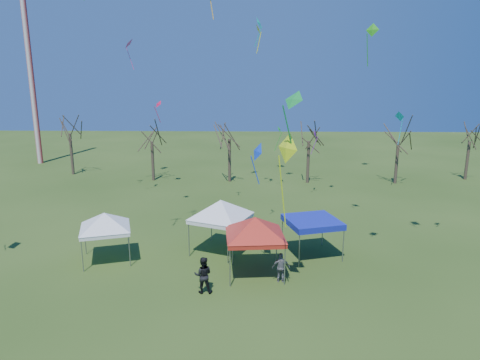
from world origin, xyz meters
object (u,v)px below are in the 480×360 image
Objects in this scene: radio_mast at (30,66)px; person_dark at (203,275)px; tree_5 at (471,128)px; person_grey at (281,268)px; tent_red at (255,221)px; tree_3 at (309,126)px; tree_0 at (68,118)px; tree_4 at (400,127)px; tent_white_west at (104,216)px; tent_blue at (312,222)px; tree_1 at (151,128)px; tree_2 at (229,123)px; tent_white_mid at (221,204)px.

radio_mast reaches higher than person_dark.
person_grey is at bearing -131.07° from tree_5.
tent_red reaches higher than person_dark.
tree_0 is at bearing 172.92° from tree_3.
tree_3 is 26.47m from person_dark.
tree_4 reaches higher than tent_white_west.
tent_red reaches higher than tent_blue.
tent_white_west is 2.27× the size of person_grey.
tree_1 reaches higher than person_grey.
tent_white_west reaches higher than person_grey.
tent_white_west is at bearing -106.96° from tree_2.
tree_3 is (16.80, -0.60, 0.29)m from tree_1.
tree_4 reaches higher than person_dark.
radio_mast is 44.49m from person_dark.
person_dark is (-4.11, -1.32, 0.14)m from person_grey.
person_grey is at bearing -49.68° from tree_0.
tent_blue is (-19.87, -21.59, -3.52)m from tree_5.
tent_white_mid is at bearing -112.44° from tree_3.
tent_blue is (5.71, -0.45, -1.01)m from tent_white_mid.
person_dark reaches higher than person_grey.
tree_2 is 8.41m from tree_3.
tree_3 is at bearing 75.51° from tent_red.
tree_2 reaches higher than tree_1.
tree_3 is 24.21m from person_grey.
tree_5 is 1.97× the size of tent_white_west.
tree_2 is at bearing -9.24° from tree_0.
tent_red is at bearing -133.98° from tree_5.
tent_white_west reaches higher than tent_blue.
tree_1 reaches higher than tent_red.
tree_5 is 3.82× the size of person_dark.
tent_blue is (3.57, 2.70, -0.95)m from tent_red.
tree_3 is at bearing -2.27° from tree_2.
tree_2 reaches higher than tree_3.
radio_mast is 46.05m from person_grey.
radio_mast is at bearing 137.23° from tree_0.
radio_mast reaches higher than tent_white_mid.
tree_5 is at bearing -133.70° from person_grey.
person_grey is (12.48, -23.85, -4.95)m from tree_1.
tree_5 is at bearing 13.85° from tree_4.
tent_white_west is at bearing -175.07° from tent_blue.
tree_3 reaches higher than tree_1.
tent_white_west is 9.20m from tent_red.
tree_5 is 33.29m from tent_white_mid.
tree_2 is 22.98m from tent_red.
person_dark is at bearing -71.62° from tree_1.
tent_white_west is 7.70m from person_dark.
tent_red reaches higher than person_grey.
tent_blue is 8.10m from person_dark.
radio_mast reaches higher than tree_2.
tent_white_west is at bearing -57.87° from radio_mast.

